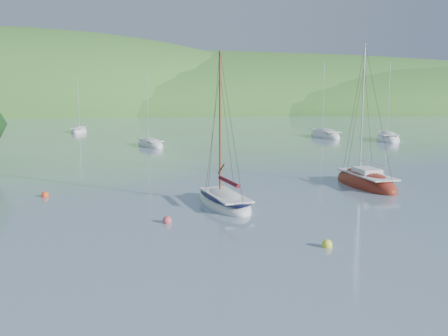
{
  "coord_description": "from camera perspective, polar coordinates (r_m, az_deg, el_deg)",
  "views": [
    {
      "loc": [
        -2.19,
        -22.75,
        6.85
      ],
      "look_at": [
        1.59,
        8.0,
        2.11
      ],
      "focal_mm": 40.0,
      "sensor_mm": 36.0,
      "label": 1
    }
  ],
  "objects": [
    {
      "name": "distant_sloop_d",
      "position": [
        74.64,
        18.21,
        3.16
      ],
      "size": [
        5.28,
        8.98,
        12.1
      ],
      "rotation": [
        0.0,
        0.0,
        -0.29
      ],
      "color": "white",
      "rests_on": "ground"
    },
    {
      "name": "daysailer_white",
      "position": [
        30.42,
        0.04,
        -3.88
      ],
      "size": [
        3.76,
        6.84,
        9.96
      ],
      "rotation": [
        0.0,
        0.0,
        0.22
      ],
      "color": "white",
      "rests_on": "ground"
    },
    {
      "name": "sloop_red",
      "position": [
        38.19,
        15.86,
        -1.64
      ],
      "size": [
        3.32,
        7.77,
        11.17
      ],
      "rotation": [
        0.0,
        0.0,
        0.1
      ],
      "color": "maroon",
      "rests_on": "ground"
    },
    {
      "name": "distant_sloop_c",
      "position": [
        88.79,
        -16.25,
        4.05
      ],
      "size": [
        2.51,
        7.01,
        9.98
      ],
      "rotation": [
        0.0,
        0.0,
        0.01
      ],
      "color": "white",
      "rests_on": "ground"
    },
    {
      "name": "distant_sloop_b",
      "position": [
        77.75,
        11.47,
        3.63
      ],
      "size": [
        3.71,
        8.79,
        12.22
      ],
      "rotation": [
        0.0,
        0.0,
        0.08
      ],
      "color": "white",
      "rests_on": "ground"
    },
    {
      "name": "shoreline_hills",
      "position": [
        195.44,
        -9.25,
        6.59
      ],
      "size": [
        690.0,
        135.0,
        56.0
      ],
      "color": "#33732C",
      "rests_on": "ground"
    },
    {
      "name": "mooring_buoys",
      "position": [
        27.58,
        -7.53,
        -5.5
      ],
      "size": [
        15.43,
        13.15,
        0.5
      ],
      "color": "#F6F739",
      "rests_on": "ground"
    },
    {
      "name": "distant_sloop_a",
      "position": [
        64.23,
        -8.42,
        2.64
      ],
      "size": [
        4.64,
        7.26,
        9.77
      ],
      "rotation": [
        0.0,
        0.0,
        0.35
      ],
      "color": "white",
      "rests_on": "ground"
    },
    {
      "name": "ground",
      "position": [
        23.86,
        -1.47,
        -7.99
      ],
      "size": [
        700.0,
        700.0,
        0.0
      ],
      "primitive_type": "plane",
      "color": "slate",
      "rests_on": "ground"
    }
  ]
}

